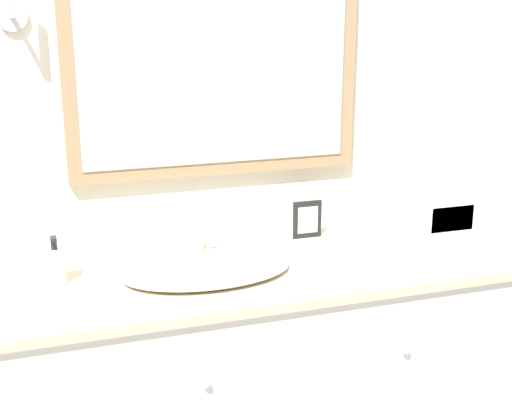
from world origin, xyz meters
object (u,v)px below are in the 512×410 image
object	(u,v)px
sink_basin	(206,268)
appliance_box	(444,215)
soap_bottle	(56,266)
picture_frame	(307,219)

from	to	relation	value
sink_basin	appliance_box	size ratio (longest dim) A/B	2.25
soap_bottle	picture_frame	world-z (taller)	soap_bottle
picture_frame	sink_basin	bearing A→B (deg)	-151.97
sink_basin	appliance_box	bearing A→B (deg)	7.65
sink_basin	picture_frame	size ratio (longest dim) A/B	3.93
sink_basin	appliance_box	xyz separation A→B (m)	(0.91, 0.12, 0.05)
soap_bottle	appliance_box	world-z (taller)	soap_bottle
appliance_box	picture_frame	world-z (taller)	appliance_box
sink_basin	soap_bottle	world-z (taller)	sink_basin
soap_bottle	picture_frame	size ratio (longest dim) A/B	1.14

